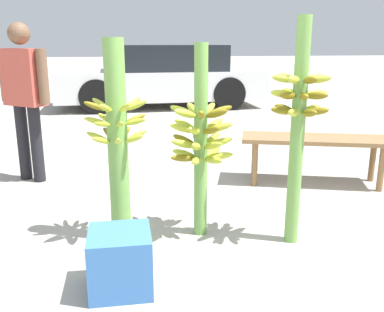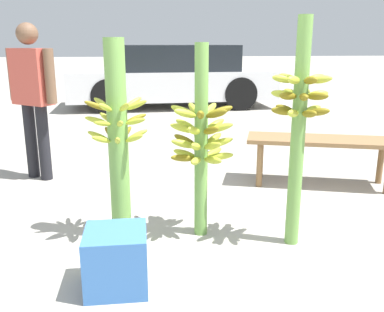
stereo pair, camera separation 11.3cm
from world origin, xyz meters
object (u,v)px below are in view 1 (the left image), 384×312
(vendor_person, at_px, (24,90))
(parked_car, at_px, (162,77))
(produce_crate, at_px, (120,261))
(banana_stalk_right, at_px, (298,121))
(banana_stalk_left, at_px, (118,141))
(banana_stalk_center, at_px, (201,139))
(market_bench, at_px, (316,144))

(vendor_person, height_order, parked_car, vendor_person)
(produce_crate, bearing_deg, parked_car, 82.84)
(banana_stalk_right, distance_m, parked_car, 6.78)
(produce_crate, bearing_deg, banana_stalk_left, 89.76)
(banana_stalk_left, distance_m, vendor_person, 1.79)
(banana_stalk_center, height_order, vendor_person, vendor_person)
(vendor_person, relative_size, market_bench, 1.03)
(parked_car, bearing_deg, produce_crate, 171.21)
(banana_stalk_left, bearing_deg, market_bench, 26.73)
(banana_stalk_left, xyz_separation_m, parked_car, (0.90, 6.53, -0.08))
(market_bench, bearing_deg, banana_stalk_left, -136.19)
(banana_stalk_right, xyz_separation_m, vendor_person, (-2.11, 1.77, 0.05))
(vendor_person, bearing_deg, produce_crate, 148.83)
(banana_stalk_left, relative_size, market_bench, 0.93)
(parked_car, relative_size, produce_crate, 12.52)
(banana_stalk_center, bearing_deg, vendor_person, 134.03)
(market_bench, distance_m, parked_car, 5.66)
(banana_stalk_right, relative_size, vendor_person, 0.99)
(market_bench, relative_size, parked_car, 0.34)
(parked_car, bearing_deg, market_bench, -171.26)
(banana_stalk_right, xyz_separation_m, produce_crate, (-1.21, -0.43, -0.70))
(banana_stalk_center, xyz_separation_m, produce_crate, (-0.58, -0.66, -0.55))
(banana_stalk_center, distance_m, parked_car, 6.55)
(vendor_person, xyz_separation_m, produce_crate, (0.91, -2.20, -0.76))
(banana_stalk_left, bearing_deg, banana_stalk_right, -11.00)
(parked_car, bearing_deg, banana_stalk_left, 170.51)
(banana_stalk_left, relative_size, parked_car, 0.32)
(banana_stalk_right, relative_size, parked_car, 0.35)
(market_bench, relative_size, produce_crate, 4.32)
(market_bench, xyz_separation_m, parked_car, (-1.02, 5.57, 0.24))
(vendor_person, distance_m, parked_car, 5.33)
(banana_stalk_left, relative_size, produce_crate, 4.03)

